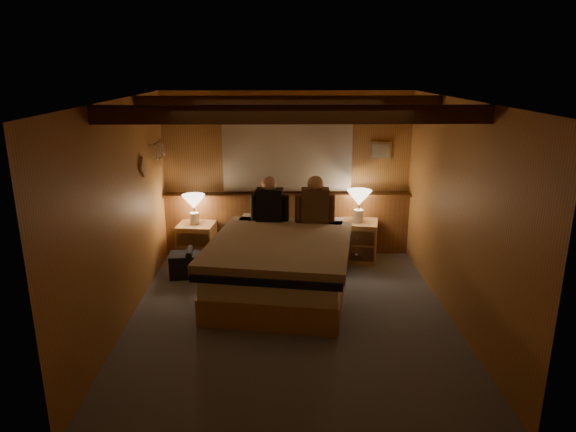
{
  "coord_description": "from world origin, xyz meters",
  "views": [
    {
      "loc": [
        -0.12,
        -5.28,
        2.73
      ],
      "look_at": [
        -0.02,
        0.4,
        1.06
      ],
      "focal_mm": 32.0,
      "sensor_mm": 36.0,
      "label": 1
    }
  ],
  "objects_px": {
    "bed": "(281,265)",
    "duffel_bag": "(190,264)",
    "nightstand_left": "(197,242)",
    "lamp_right": "(359,200)",
    "lamp_left": "(194,204)",
    "nightstand_right": "(358,241)",
    "person_left": "(270,203)",
    "person_right": "(315,203)"
  },
  "relations": [
    {
      "from": "person_left",
      "to": "duffel_bag",
      "type": "bearing_deg",
      "value": -163.71
    },
    {
      "from": "bed",
      "to": "lamp_left",
      "type": "bearing_deg",
      "value": 146.81
    },
    {
      "from": "nightstand_right",
      "to": "person_left",
      "type": "xyz_separation_m",
      "value": [
        -1.27,
        -0.36,
        0.67
      ]
    },
    {
      "from": "lamp_right",
      "to": "person_left",
      "type": "height_order",
      "value": "person_left"
    },
    {
      "from": "nightstand_left",
      "to": "lamp_left",
      "type": "xyz_separation_m",
      "value": [
        -0.02,
        0.02,
        0.58
      ]
    },
    {
      "from": "duffel_bag",
      "to": "bed",
      "type": "bearing_deg",
      "value": -30.61
    },
    {
      "from": "nightstand_left",
      "to": "person_left",
      "type": "bearing_deg",
      "value": -12.98
    },
    {
      "from": "lamp_left",
      "to": "person_right",
      "type": "xyz_separation_m",
      "value": [
        1.69,
        -0.46,
        0.12
      ]
    },
    {
      "from": "nightstand_right",
      "to": "nightstand_left",
      "type": "bearing_deg",
      "value": -168.3
    },
    {
      "from": "bed",
      "to": "person_right",
      "type": "height_order",
      "value": "person_right"
    },
    {
      "from": "nightstand_left",
      "to": "nightstand_right",
      "type": "xyz_separation_m",
      "value": [
        2.33,
        -0.01,
        0.02
      ]
    },
    {
      "from": "lamp_right",
      "to": "lamp_left",
      "type": "bearing_deg",
      "value": 178.8
    },
    {
      "from": "person_right",
      "to": "lamp_left",
      "type": "bearing_deg",
      "value": 167.02
    },
    {
      "from": "bed",
      "to": "nightstand_left",
      "type": "bearing_deg",
      "value": 146.93
    },
    {
      "from": "nightstand_right",
      "to": "person_right",
      "type": "xyz_separation_m",
      "value": [
        -0.66,
        -0.43,
        0.68
      ]
    },
    {
      "from": "bed",
      "to": "duffel_bag",
      "type": "xyz_separation_m",
      "value": [
        -1.23,
        0.56,
        -0.21
      ]
    },
    {
      "from": "bed",
      "to": "person_right",
      "type": "distance_m",
      "value": 1.02
    },
    {
      "from": "nightstand_right",
      "to": "person_right",
      "type": "bearing_deg",
      "value": -135.21
    },
    {
      "from": "nightstand_right",
      "to": "person_left",
      "type": "height_order",
      "value": "person_left"
    },
    {
      "from": "nightstand_right",
      "to": "lamp_left",
      "type": "distance_m",
      "value": 2.42
    },
    {
      "from": "person_left",
      "to": "bed",
      "type": "bearing_deg",
      "value": -72.68
    },
    {
      "from": "lamp_left",
      "to": "person_right",
      "type": "bearing_deg",
      "value": -15.27
    },
    {
      "from": "bed",
      "to": "nightstand_right",
      "type": "distance_m",
      "value": 1.58
    },
    {
      "from": "lamp_right",
      "to": "bed",
      "type": "bearing_deg",
      "value": -135.14
    },
    {
      "from": "nightstand_left",
      "to": "duffel_bag",
      "type": "relative_size",
      "value": 0.99
    },
    {
      "from": "nightstand_left",
      "to": "lamp_left",
      "type": "height_order",
      "value": "lamp_left"
    },
    {
      "from": "bed",
      "to": "nightstand_right",
      "type": "xyz_separation_m",
      "value": [
        1.12,
        1.12,
        -0.08
      ]
    },
    {
      "from": "bed",
      "to": "lamp_left",
      "type": "height_order",
      "value": "lamp_left"
    },
    {
      "from": "person_right",
      "to": "nightstand_left",
      "type": "bearing_deg",
      "value": 167.57
    },
    {
      "from": "bed",
      "to": "duffel_bag",
      "type": "relative_size",
      "value": 4.18
    },
    {
      "from": "nightstand_right",
      "to": "duffel_bag",
      "type": "xyz_separation_m",
      "value": [
        -2.34,
        -0.56,
        -0.13
      ]
    },
    {
      "from": "duffel_bag",
      "to": "person_right",
      "type": "bearing_deg",
      "value": -1.67
    },
    {
      "from": "nightstand_right",
      "to": "person_right",
      "type": "height_order",
      "value": "person_right"
    },
    {
      "from": "lamp_right",
      "to": "person_left",
      "type": "distance_m",
      "value": 1.31
    },
    {
      "from": "lamp_right",
      "to": "person_left",
      "type": "relative_size",
      "value": 0.73
    },
    {
      "from": "person_left",
      "to": "person_right",
      "type": "xyz_separation_m",
      "value": [
        0.61,
        -0.07,
        0.01
      ]
    },
    {
      "from": "lamp_left",
      "to": "lamp_right",
      "type": "distance_m",
      "value": 2.34
    },
    {
      "from": "person_right",
      "to": "nightstand_right",
      "type": "bearing_deg",
      "value": 35.07
    },
    {
      "from": "lamp_left",
      "to": "person_left",
      "type": "xyz_separation_m",
      "value": [
        1.08,
        -0.39,
        0.11
      ]
    },
    {
      "from": "person_left",
      "to": "lamp_right",
      "type": "bearing_deg",
      "value": 21.34
    },
    {
      "from": "bed",
      "to": "lamp_left",
      "type": "distance_m",
      "value": 1.75
    },
    {
      "from": "bed",
      "to": "nightstand_left",
      "type": "relative_size",
      "value": 4.23
    }
  ]
}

